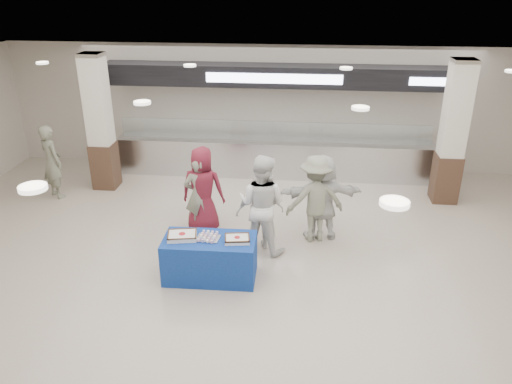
# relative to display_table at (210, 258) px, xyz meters

# --- Properties ---
(ground) EXTENTS (14.00, 14.00, 0.00)m
(ground) POSITION_rel_display_table_xyz_m (0.75, -0.52, -0.38)
(ground) COLOR beige
(ground) RESTS_ON ground
(serving_line) EXTENTS (8.70, 0.85, 2.80)m
(serving_line) POSITION_rel_display_table_xyz_m (0.75, 4.87, 0.78)
(serving_line) COLOR silver
(serving_line) RESTS_ON ground
(column_left) EXTENTS (0.55, 0.55, 3.20)m
(column_left) POSITION_rel_display_table_xyz_m (-3.25, 3.68, 1.15)
(column_left) COLOR #3A261A
(column_left) RESTS_ON ground
(column_right) EXTENTS (0.55, 0.55, 3.20)m
(column_right) POSITION_rel_display_table_xyz_m (4.75, 3.68, 1.15)
(column_right) COLOR #3A261A
(column_right) RESTS_ON ground
(display_table) EXTENTS (1.56, 0.81, 0.75)m
(display_table) POSITION_rel_display_table_xyz_m (0.00, 0.00, 0.00)
(display_table) COLOR #163E9A
(display_table) RESTS_ON ground
(sheet_cake_left) EXTENTS (0.54, 0.46, 0.10)m
(sheet_cake_left) POSITION_rel_display_table_xyz_m (-0.45, -0.01, 0.43)
(sheet_cake_left) COLOR white
(sheet_cake_left) RESTS_ON display_table
(sheet_cake_right) EXTENTS (0.45, 0.38, 0.09)m
(sheet_cake_right) POSITION_rel_display_table_xyz_m (0.48, -0.02, 0.42)
(sheet_cake_right) COLOR white
(sheet_cake_right) RESTS_ON display_table
(cupcake_tray) EXTENTS (0.41, 0.32, 0.06)m
(cupcake_tray) POSITION_rel_display_table_xyz_m (-0.02, 0.01, 0.41)
(cupcake_tray) COLOR #A2A2A7
(cupcake_tray) RESTS_ON display_table
(civilian_maroon) EXTENTS (0.87, 0.58, 1.75)m
(civilian_maroon) POSITION_rel_display_table_xyz_m (-0.45, 1.74, 0.50)
(civilian_maroon) COLOR maroon
(civilian_maroon) RESTS_ON ground
(soldier_a) EXTENTS (0.67, 0.55, 1.57)m
(soldier_a) POSITION_rel_display_table_xyz_m (-0.53, 1.68, 0.41)
(soldier_a) COLOR slate
(soldier_a) RESTS_ON ground
(chef_tall) EXTENTS (1.10, 0.97, 1.89)m
(chef_tall) POSITION_rel_display_table_xyz_m (0.79, 1.03, 0.57)
(chef_tall) COLOR white
(chef_tall) RESTS_ON ground
(chef_short) EXTENTS (0.95, 0.58, 1.52)m
(chef_short) POSITION_rel_display_table_xyz_m (0.75, 1.10, 0.38)
(chef_short) COLOR white
(chef_short) RESTS_ON ground
(soldier_b) EXTENTS (1.25, 0.92, 1.74)m
(soldier_b) POSITION_rel_display_table_xyz_m (1.77, 1.53, 0.49)
(soldier_b) COLOR slate
(soldier_b) RESTS_ON ground
(civilian_white) EXTENTS (1.66, 0.78, 1.72)m
(civilian_white) POSITION_rel_display_table_xyz_m (1.91, 1.62, 0.49)
(civilian_white) COLOR silver
(civilian_white) RESTS_ON ground
(soldier_bg) EXTENTS (0.75, 0.71, 1.72)m
(soldier_bg) POSITION_rel_display_table_xyz_m (-4.21, 2.98, 0.49)
(soldier_bg) COLOR slate
(soldier_bg) RESTS_ON ground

